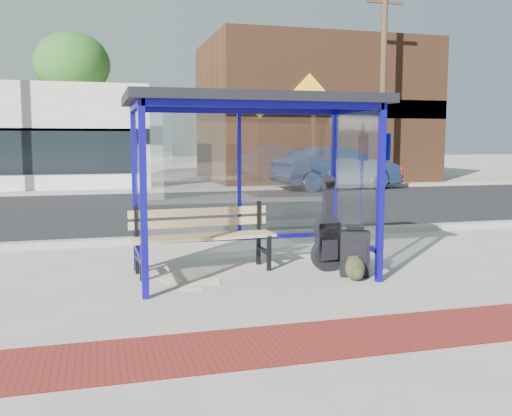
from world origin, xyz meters
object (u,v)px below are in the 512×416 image
object	(u,v)px
parked_car	(337,168)
fire_hydrant	(401,175)
suitcase	(355,253)
backpack	(355,269)
bench	(202,234)
guitar_bag	(328,238)

from	to	relation	value
parked_car	fire_hydrant	bearing A→B (deg)	-77.88
suitcase	backpack	world-z (taller)	suitcase
bench	parked_car	xyz separation A→B (m)	(7.37, 12.18, 0.27)
guitar_bag	backpack	xyz separation A→B (m)	(0.13, -0.64, -0.31)
backpack	fire_hydrant	xyz separation A→B (m)	(8.94, 14.50, 0.26)
guitar_bag	suitcase	distance (m)	0.48
bench	fire_hydrant	bearing A→B (deg)	47.12
bench	fire_hydrant	size ratio (longest dim) A/B	2.68
parked_car	fire_hydrant	xyz separation A→B (m)	(3.41, 1.22, -0.39)
guitar_bag	fire_hydrant	bearing A→B (deg)	50.89
backpack	parked_car	distance (m)	14.40
bench	suitcase	size ratio (longest dim) A/B	3.01
bench	backpack	xyz separation A→B (m)	(1.83, -1.09, -0.38)
backpack	fire_hydrant	bearing A→B (deg)	60.77
suitcase	fire_hydrant	world-z (taller)	fire_hydrant
bench	parked_car	distance (m)	14.24
backpack	fire_hydrant	world-z (taller)	fire_hydrant
guitar_bag	parked_car	bearing A→B (deg)	59.95
backpack	parked_car	xyz separation A→B (m)	(5.54, 13.28, 0.65)
bench	guitar_bag	size ratio (longest dim) A/B	1.60
bench	fire_hydrant	xyz separation A→B (m)	(10.78, 13.41, -0.12)
guitar_bag	suitcase	xyz separation A→B (m)	(0.23, -0.40, -0.15)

